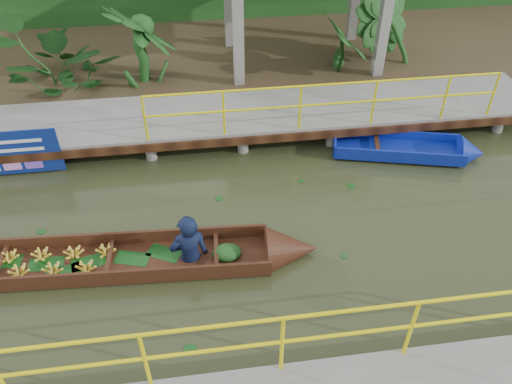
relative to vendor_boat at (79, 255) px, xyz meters
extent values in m
plane|color=#2E341A|center=(2.08, 0.35, -0.29)|extent=(80.00, 80.00, 0.00)
cube|color=#362A1B|center=(2.08, 7.85, -0.07)|extent=(30.00, 8.00, 0.45)
cube|color=slate|center=(2.08, 3.85, 0.21)|extent=(16.00, 2.00, 0.15)
cube|color=black|center=(2.08, 2.85, 0.13)|extent=(16.00, 0.12, 0.18)
cylinder|color=#FFEF0D|center=(4.83, 2.90, 1.28)|extent=(7.50, 0.05, 0.05)
cylinder|color=#FFEF0D|center=(4.83, 2.90, 0.83)|extent=(7.50, 0.05, 0.05)
cylinder|color=#FFEF0D|center=(4.83, 2.90, 0.78)|extent=(0.05, 0.05, 1.00)
cylinder|color=slate|center=(-1.92, 3.05, -0.07)|extent=(0.24, 0.24, 0.55)
cylinder|color=slate|center=(-1.92, 4.65, -0.07)|extent=(0.24, 0.24, 0.55)
cylinder|color=slate|center=(0.08, 3.05, -0.07)|extent=(0.24, 0.24, 0.55)
cylinder|color=slate|center=(0.08, 4.65, -0.07)|extent=(0.24, 0.24, 0.55)
cylinder|color=slate|center=(2.08, 3.05, -0.07)|extent=(0.24, 0.24, 0.55)
cylinder|color=slate|center=(2.08, 4.65, -0.07)|extent=(0.24, 0.24, 0.55)
cylinder|color=slate|center=(4.08, 3.05, -0.07)|extent=(0.24, 0.24, 0.55)
cylinder|color=slate|center=(4.08, 4.65, -0.07)|extent=(0.24, 0.24, 0.55)
cylinder|color=slate|center=(6.08, 3.05, -0.07)|extent=(0.24, 0.24, 0.55)
cylinder|color=slate|center=(6.08, 4.65, -0.07)|extent=(0.24, 0.24, 0.55)
cylinder|color=slate|center=(8.08, 3.05, -0.07)|extent=(0.24, 0.24, 0.55)
cylinder|color=slate|center=(8.08, 4.65, -0.07)|extent=(0.24, 0.24, 0.55)
cylinder|color=slate|center=(2.08, 3.05, -0.07)|extent=(0.24, 0.24, 0.55)
cylinder|color=#FFEF0D|center=(3.08, -2.70, 1.36)|extent=(10.00, 0.05, 0.05)
cylinder|color=#FFEF0D|center=(3.08, -2.70, 0.91)|extent=(10.00, 0.05, 0.05)
cylinder|color=#FFEF0D|center=(3.08, -2.70, 0.86)|extent=(0.05, 0.05, 1.00)
cube|color=slate|center=(3.28, 5.45, 1.31)|extent=(0.25, 0.25, 2.80)
cube|color=slate|center=(6.88, 5.45, 1.31)|extent=(0.25, 0.25, 2.80)
cube|color=slate|center=(3.28, 7.85, 1.31)|extent=(0.25, 0.25, 2.80)
cube|color=#33180E|center=(-0.42, 0.02, -0.24)|extent=(7.16, 1.30, 0.05)
cube|color=#33180E|center=(-0.39, 0.47, -0.11)|extent=(7.12, 0.46, 0.30)
cube|color=#33180E|center=(-0.44, -0.42, -0.11)|extent=(7.12, 0.46, 0.30)
cone|color=#33180E|center=(3.54, -0.20, -0.17)|extent=(0.94, 0.90, 0.86)
ellipsoid|color=#143B13|center=(2.43, -0.14, -0.15)|extent=(0.52, 0.42, 0.23)
imported|color=#0E1734|center=(1.81, -0.10, 0.70)|extent=(0.72, 0.52, 1.82)
cube|color=#0D2099|center=(6.42, 2.48, -0.20)|extent=(2.86, 1.48, 0.09)
cube|color=#0D2099|center=(6.53, 2.88, -0.09)|extent=(2.67, 0.74, 0.27)
cube|color=#0D2099|center=(6.32, 2.08, -0.09)|extent=(2.67, 0.74, 0.27)
cube|color=#0D2099|center=(5.10, 2.82, -0.09)|extent=(0.26, 0.81, 0.27)
cone|color=#0D2099|center=(7.93, 2.09, -0.15)|extent=(0.72, 0.88, 0.77)
cube|color=black|center=(5.98, 2.59, -0.05)|extent=(0.29, 0.82, 0.05)
imported|color=#143B13|center=(-1.03, 5.65, 1.19)|extent=(1.66, 1.66, 2.07)
imported|color=#143B13|center=(0.97, 5.65, 1.19)|extent=(1.66, 1.66, 2.07)
imported|color=#143B13|center=(5.97, 5.65, 1.19)|extent=(1.66, 1.66, 2.07)
imported|color=#143B13|center=(7.47, 5.65, 1.19)|extent=(1.66, 1.66, 2.07)
camera|label=1|loc=(2.10, -6.06, 5.98)|focal=35.00mm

